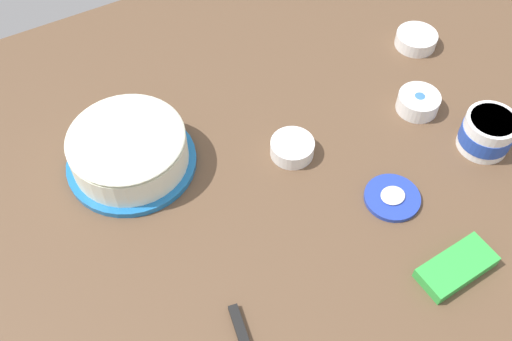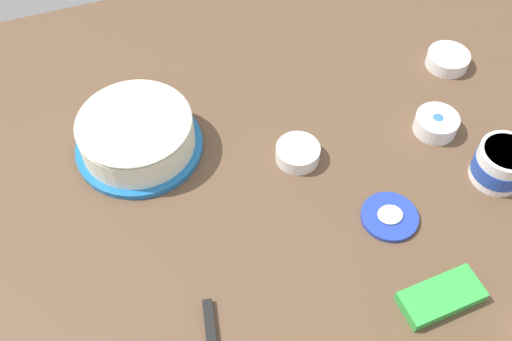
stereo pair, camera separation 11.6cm
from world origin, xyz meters
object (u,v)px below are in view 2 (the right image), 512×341
object	(u,v)px
frosting_tub	(501,163)
frosting_tub_lid	(390,216)
sprinkle_bowl_pink	(448,59)
sprinkle_bowl_blue	(436,123)
sprinkle_bowl_green	(298,153)
candy_box_lower	(441,297)
frosted_cake	(137,134)

from	to	relation	value
frosting_tub	frosting_tub_lid	bearing A→B (deg)	4.34
frosting_tub	sprinkle_bowl_pink	size ratio (longest dim) A/B	1.10
sprinkle_bowl_blue	sprinkle_bowl_pink	bearing A→B (deg)	-127.35
frosting_tub_lid	sprinkle_bowl_green	xyz separation A→B (m)	(0.11, -0.20, 0.01)
frosting_tub_lid	sprinkle_bowl_green	bearing A→B (deg)	-60.09
frosting_tub_lid	sprinkle_bowl_blue	world-z (taller)	sprinkle_bowl_blue
sprinkle_bowl_blue	sprinkle_bowl_pink	distance (m)	0.21
frosting_tub	sprinkle_bowl_green	bearing A→B (deg)	-26.06
frosting_tub	sprinkle_bowl_blue	size ratio (longest dim) A/B	1.17
sprinkle_bowl_green	sprinkle_bowl_pink	bearing A→B (deg)	-161.90
frosting_tub_lid	candy_box_lower	bearing A→B (deg)	91.75
sprinkle_bowl_green	frosting_tub	bearing A→B (deg)	153.94
frosting_tub_lid	candy_box_lower	world-z (taller)	candy_box_lower
candy_box_lower	sprinkle_bowl_pink	bearing A→B (deg)	-124.88
sprinkle_bowl_blue	candy_box_lower	size ratio (longest dim) A/B	0.63
frosting_tub	candy_box_lower	size ratio (longest dim) A/B	0.73
frosting_tub	candy_box_lower	distance (m)	0.32
frosted_cake	frosting_tub_lid	bearing A→B (deg)	141.42
sprinkle_bowl_blue	candy_box_lower	xyz separation A→B (m)	(0.19, 0.35, -0.01)
sprinkle_bowl_pink	candy_box_lower	bearing A→B (deg)	58.53
frosted_cake	sprinkle_bowl_pink	distance (m)	0.74
frosted_cake	sprinkle_bowl_green	xyz separation A→B (m)	(-0.30, 0.14, -0.03)
sprinkle_bowl_green	sprinkle_bowl_blue	world-z (taller)	sprinkle_bowl_blue
frosted_cake	candy_box_lower	bearing A→B (deg)	129.37
frosting_tub	sprinkle_bowl_green	world-z (taller)	frosting_tub
frosted_cake	sprinkle_bowl_blue	bearing A→B (deg)	165.13
sprinkle_bowl_green	frosted_cake	bearing A→B (deg)	-24.12
frosting_tub	sprinkle_bowl_blue	xyz separation A→B (m)	(0.05, -0.15, -0.02)
frosting_tub	frosted_cake	bearing A→B (deg)	-25.19
frosting_tub_lid	frosted_cake	bearing A→B (deg)	-38.58
candy_box_lower	sprinkle_bowl_blue	bearing A→B (deg)	-121.74
frosting_tub	frosting_tub_lid	size ratio (longest dim) A/B	0.97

